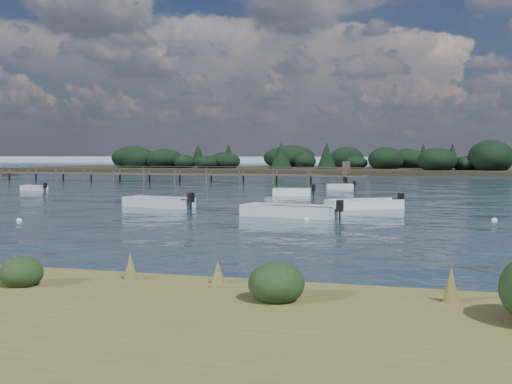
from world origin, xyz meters
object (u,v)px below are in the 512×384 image
(dinghy_mid_grey, at_px, (159,204))
(tender_far_grey_b, at_px, (340,187))
(tender_far_grey, at_px, (34,189))
(dinghy_mid_white_a, at_px, (290,213))
(tender_far_white, at_px, (292,194))
(jetty, at_px, (146,174))
(dinghy_mid_white_b, at_px, (364,206))

(dinghy_mid_grey, bearing_deg, tender_far_grey_b, 71.98)
(tender_far_grey, distance_m, tender_far_grey_b, 30.44)
(dinghy_mid_white_a, height_order, dinghy_mid_grey, dinghy_mid_white_a)
(tender_far_white, distance_m, tender_far_grey_b, 11.87)
(jetty, bearing_deg, dinghy_mid_white_b, -46.74)
(tender_far_white, relative_size, dinghy_mid_white_b, 0.72)
(tender_far_grey, distance_m, jetty, 21.26)
(tender_far_white, bearing_deg, tender_far_grey, 178.34)
(jetty, bearing_deg, tender_far_grey_b, -21.16)
(dinghy_mid_white_b, relative_size, tender_far_grey_b, 1.67)
(tender_far_white, bearing_deg, tender_far_grey_b, 78.61)
(dinghy_mid_grey, relative_size, tender_far_grey_b, 1.76)
(jetty, bearing_deg, dinghy_mid_white_a, -54.78)
(dinghy_mid_white_b, relative_size, jetty, 0.08)
(dinghy_mid_grey, height_order, dinghy_mid_white_b, dinghy_mid_grey)
(tender_far_grey, distance_m, dinghy_mid_grey, 24.94)
(tender_far_grey, height_order, dinghy_mid_white_b, dinghy_mid_white_b)
(tender_far_grey, xyz_separation_m, dinghy_mid_white_a, (30.04, -18.73, 0.04))
(dinghy_mid_white_a, distance_m, jetty, 48.83)
(dinghy_mid_grey, xyz_separation_m, tender_far_grey_b, (8.35, 25.66, -0.03))
(tender_far_white, bearing_deg, dinghy_mid_white_b, -57.61)
(tender_far_white, distance_m, dinghy_mid_white_b, 13.87)
(tender_far_white, xyz_separation_m, dinghy_mid_white_b, (7.43, -11.71, -0.00))
(tender_far_grey, height_order, dinghy_mid_white_a, dinghy_mid_white_a)
(dinghy_mid_white_a, bearing_deg, tender_far_grey_b, 93.11)
(dinghy_mid_grey, bearing_deg, dinghy_mid_white_a, -21.62)
(jetty, bearing_deg, tender_far_grey, -95.08)
(tender_far_grey, bearing_deg, dinghy_mid_white_a, -31.94)
(dinghy_mid_white_b, bearing_deg, tender_far_grey, 159.60)
(dinghy_mid_white_a, relative_size, dinghy_mid_white_b, 1.18)
(tender_far_white, relative_size, dinghy_mid_grey, 0.69)
(tender_far_grey, bearing_deg, tender_far_white, -1.66)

